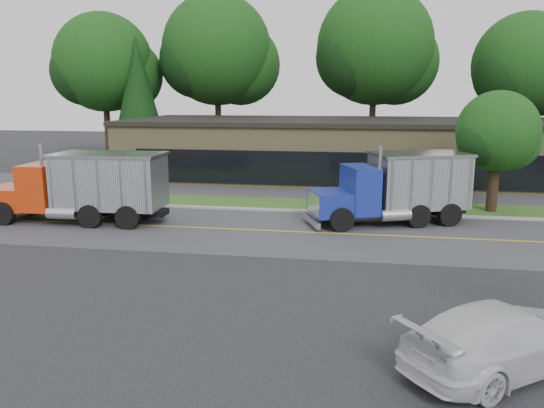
% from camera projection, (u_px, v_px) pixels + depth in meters
% --- Properties ---
extents(ground, '(140.00, 140.00, 0.00)m').
position_uv_depth(ground, '(249.00, 310.00, 15.29)').
color(ground, '#39393F').
rests_on(ground, ground).
extents(road, '(60.00, 8.00, 0.02)m').
position_uv_depth(road, '(290.00, 232.00, 23.98)').
color(road, '#4A4A4F').
rests_on(road, ground).
extents(center_line, '(60.00, 0.12, 0.01)m').
position_uv_depth(center_line, '(290.00, 232.00, 23.98)').
color(center_line, gold).
rests_on(center_line, ground).
extents(curb, '(60.00, 0.30, 0.12)m').
position_uv_depth(curb, '(300.00, 212.00, 28.04)').
color(curb, '#9E9E99').
rests_on(curb, ground).
extents(grass_verge, '(60.00, 3.40, 0.03)m').
position_uv_depth(grass_verge, '(304.00, 205.00, 29.78)').
color(grass_verge, '#305A1F').
rests_on(grass_verge, ground).
extents(far_parking, '(60.00, 7.00, 0.02)m').
position_uv_depth(far_parking, '(312.00, 190.00, 34.61)').
color(far_parking, '#4A4A4F').
rests_on(far_parking, ground).
extents(strip_mall, '(32.00, 12.00, 4.00)m').
position_uv_depth(strip_mall, '(346.00, 150.00, 39.68)').
color(strip_mall, '#94845B').
rests_on(strip_mall, ground).
extents(tree_far_a, '(9.33, 8.78, 13.31)m').
position_uv_depth(tree_far_a, '(106.00, 67.00, 47.77)').
color(tree_far_a, '#382619').
rests_on(tree_far_a, ground).
extents(tree_far_b, '(10.50, 9.88, 14.97)m').
position_uv_depth(tree_far_b, '(219.00, 55.00, 47.90)').
color(tree_far_b, '#382619').
rests_on(tree_far_b, ground).
extents(tree_far_c, '(10.62, 9.99, 15.14)m').
position_uv_depth(tree_far_c, '(377.00, 52.00, 45.63)').
color(tree_far_c, '#382619').
rests_on(tree_far_c, ground).
extents(tree_far_d, '(8.86, 8.34, 12.64)m').
position_uv_depth(tree_far_d, '(526.00, 70.00, 43.05)').
color(tree_far_d, '#382619').
rests_on(tree_far_d, ground).
extents(evergreen_left, '(4.86, 4.86, 11.05)m').
position_uv_depth(evergreen_left, '(138.00, 95.00, 45.60)').
color(evergreen_left, '#382619').
rests_on(evergreen_left, ground).
extents(tree_verge, '(4.44, 4.18, 6.33)m').
position_uv_depth(tree_verge, '(498.00, 135.00, 27.40)').
color(tree_verge, '#382619').
rests_on(tree_verge, ground).
extents(dump_truck_red, '(8.86, 2.95, 3.36)m').
position_uv_depth(dump_truck_red, '(86.00, 185.00, 25.51)').
color(dump_truck_red, black).
rests_on(dump_truck_red, ground).
extents(dump_truck_blue, '(7.85, 4.94, 3.36)m').
position_uv_depth(dump_truck_blue, '(398.00, 186.00, 25.32)').
color(dump_truck_blue, black).
rests_on(dump_truck_blue, ground).
extents(rally_car, '(5.39, 4.81, 1.50)m').
position_uv_depth(rally_car, '(504.00, 337.00, 11.90)').
color(rally_car, silver).
rests_on(rally_car, ground).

